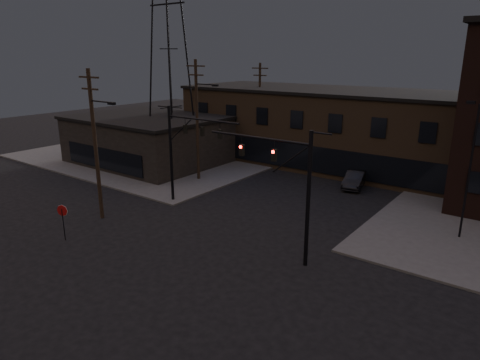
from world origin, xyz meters
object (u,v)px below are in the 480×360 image
object	(u,v)px
traffic_signal_near	(291,181)
traffic_signal_far	(182,145)
car_crossing	(355,179)
stop_sign	(62,214)

from	to	relation	value
traffic_signal_near	traffic_signal_far	world-z (taller)	same
car_crossing	traffic_signal_near	bearing A→B (deg)	-91.74
stop_sign	traffic_signal_near	bearing A→B (deg)	25.90
traffic_signal_far	stop_sign	distance (m)	10.55
traffic_signal_near	car_crossing	size ratio (longest dim) A/B	1.76
traffic_signal_far	car_crossing	size ratio (longest dim) A/B	1.76
stop_sign	car_crossing	size ratio (longest dim) A/B	0.54
traffic_signal_far	stop_sign	xyz separation A→B (m)	(-1.28, -9.99, -3.17)
traffic_signal_far	stop_sign	bearing A→B (deg)	-97.32
traffic_signal_near	car_crossing	distance (m)	17.16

